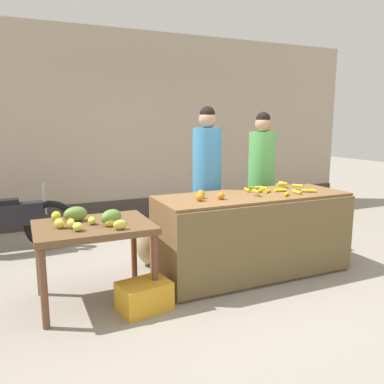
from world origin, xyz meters
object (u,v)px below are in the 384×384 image
(vendor_woman_blue_shirt, at_px, (207,184))
(vendor_woman_green_shirt, at_px, (261,181))
(produce_crate, at_px, (144,296))
(parked_motorcycle, at_px, (10,223))
(produce_sack, at_px, (151,244))

(vendor_woman_blue_shirt, relative_size, vendor_woman_green_shirt, 1.03)
(vendor_woman_blue_shirt, height_order, produce_crate, vendor_woman_blue_shirt)
(vendor_woman_blue_shirt, bearing_deg, vendor_woman_green_shirt, 4.52)
(parked_motorcycle, height_order, produce_sack, parked_motorcycle)
(vendor_woman_blue_shirt, height_order, produce_sack, vendor_woman_blue_shirt)
(vendor_woman_blue_shirt, xyz_separation_m, produce_crate, (-1.11, -1.00, -0.80))
(vendor_woman_green_shirt, relative_size, produce_crate, 4.05)
(vendor_woman_green_shirt, xyz_separation_m, produce_crate, (-1.93, -1.06, -0.77))
(vendor_woman_green_shirt, bearing_deg, vendor_woman_blue_shirt, -175.48)
(produce_crate, distance_m, produce_sack, 1.13)
(vendor_woman_blue_shirt, height_order, parked_motorcycle, vendor_woman_blue_shirt)
(vendor_woman_blue_shirt, distance_m, produce_sack, 0.98)
(produce_crate, height_order, produce_sack, produce_sack)
(parked_motorcycle, xyz_separation_m, produce_crate, (1.09, -2.15, -0.27))
(vendor_woman_green_shirt, distance_m, parked_motorcycle, 3.25)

